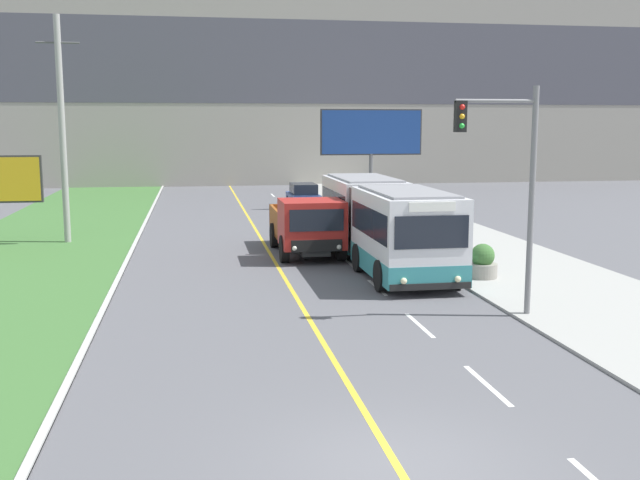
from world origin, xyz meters
The scene contains 12 objects.
ground_plane centered at (0.00, 0.00, 0.00)m, with size 300.00×300.00×0.00m, color #56565B.
lane_marking_centre centered at (0.41, 2.89, 0.00)m, with size 2.88×140.00×0.01m.
apartment_block_background centered at (0.00, 57.64, 9.93)m, with size 80.00×8.04×19.85m.
city_bus centered at (3.96, 16.51, 1.55)m, with size 2.74×11.88×3.04m.
dump_truck centered at (1.43, 18.38, 1.19)m, with size 2.48×6.31×2.34m.
car_distant centered at (3.92, 36.71, 0.69)m, with size 1.80×4.30×1.45m.
utility_pole_far centered at (-8.56, 23.70, 4.96)m, with size 1.80×0.28×9.81m.
traffic_light_mast centered at (5.29, 8.21, 3.92)m, with size 2.28×0.32×6.19m.
billboard_large centered at (7.80, 34.54, 4.57)m, with size 6.32×0.24×6.11m.
planter_round_near centered at (6.53, 13.00, 0.59)m, with size 1.00×1.00×1.16m.
planter_round_second centered at (6.38, 17.99, 0.61)m, with size 1.05×1.05×1.22m.
planter_round_third centered at (6.60, 22.99, 0.63)m, with size 1.10×1.10×1.26m.
Camera 1 is at (-2.96, -10.45, 5.18)m, focal length 42.00 mm.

